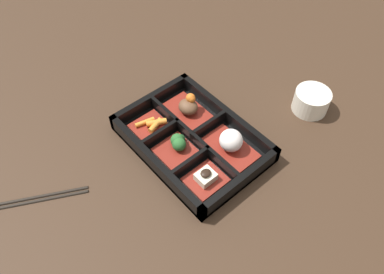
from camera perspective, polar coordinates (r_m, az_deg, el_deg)
ground_plane at (r=0.82m, az=-0.00°, el=-1.10°), size 3.00×3.00×0.00m
bento_base at (r=0.82m, az=-0.00°, el=-0.88°), size 0.31×0.22×0.01m
bento_rim at (r=0.80m, az=-0.08°, el=-0.27°), size 0.31×0.22×0.04m
bowl_stew at (r=0.85m, az=-0.51°, el=4.57°), size 0.12×0.07×0.05m
bowl_rice at (r=0.79m, az=5.92°, el=-0.84°), size 0.12×0.07×0.05m
bowl_carrots at (r=0.84m, az=-6.25°, el=1.83°), size 0.07×0.08×0.02m
bowl_greens at (r=0.79m, az=-2.24°, el=-1.18°), size 0.08×0.08×0.03m
bowl_tofu at (r=0.75m, az=2.08°, el=-6.28°), size 0.07×0.08×0.03m
tea_cup at (r=0.91m, az=17.74°, el=5.32°), size 0.08×0.08×0.05m
chopsticks at (r=0.80m, az=-23.32°, el=-8.73°), size 0.12×0.20×0.01m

